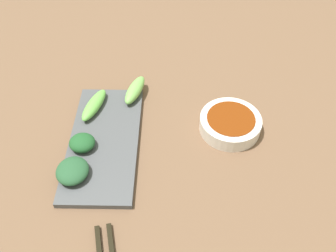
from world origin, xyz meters
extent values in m
cube|color=brown|center=(0.00, 0.00, 0.01)|extent=(2.10, 2.10, 0.02)
cylinder|color=silver|center=(-0.15, -0.03, 0.04)|extent=(0.12, 0.12, 0.03)
cylinder|color=#712C0A|center=(-0.15, -0.03, 0.04)|extent=(0.10, 0.10, 0.02)
cube|color=#494B4E|center=(0.10, 0.01, 0.03)|extent=(0.13, 0.29, 0.01)
ellipsoid|color=#25512F|center=(0.14, 0.09, 0.04)|extent=(0.06, 0.06, 0.03)
ellipsoid|color=#75B353|center=(0.05, -0.12, 0.04)|extent=(0.05, 0.09, 0.02)
ellipsoid|color=#66B349|center=(0.13, -0.07, 0.04)|extent=(0.06, 0.10, 0.02)
ellipsoid|color=#1E5026|center=(0.13, 0.03, 0.04)|extent=(0.05, 0.05, 0.03)
camera|label=1|loc=(-0.03, 0.46, 0.57)|focal=38.97mm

